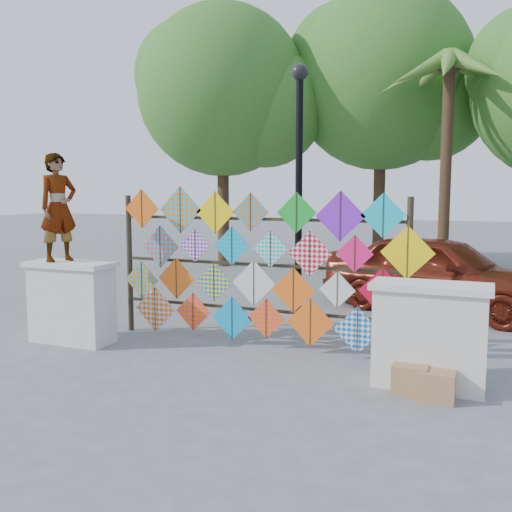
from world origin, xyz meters
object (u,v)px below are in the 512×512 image
Objects in this scene: vendor_woman at (58,208)px; sedan at (439,273)px; lamppost at (299,172)px; kite_rack at (258,267)px.

vendor_woman reaches higher than sedan.
lamppost is (3.19, 2.20, 0.57)m from vendor_woman.
sedan is 3.72m from lamppost.
lamppost reaches higher than vendor_woman.
lamppost is at bearing 155.29° from sedan.
kite_rack is 2.99× the size of vendor_woman.
lamppost is (0.23, 1.27, 1.47)m from kite_rack.
kite_rack is 1.12× the size of lamppost.
vendor_woman is 0.37× the size of sedan.
kite_rack is 3.23m from vendor_woman.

